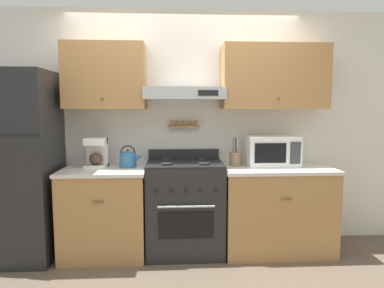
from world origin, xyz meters
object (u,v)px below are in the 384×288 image
(coffee_maker, at_px, (97,152))
(utensil_crock, at_px, (235,159))
(tea_kettle, at_px, (128,158))
(microwave, at_px, (272,151))
(stove_range, at_px, (185,207))
(refrigerator, at_px, (15,166))

(coffee_maker, bearing_deg, utensil_crock, -0.98)
(tea_kettle, distance_m, microwave, 1.51)
(utensil_crock, bearing_deg, microwave, 2.60)
(utensil_crock, bearing_deg, stove_range, -173.29)
(tea_kettle, bearing_deg, utensil_crock, 0.00)
(refrigerator, distance_m, tea_kettle, 1.11)
(refrigerator, relative_size, tea_kettle, 8.19)
(tea_kettle, distance_m, coffee_maker, 0.33)
(refrigerator, relative_size, microwave, 3.49)
(tea_kettle, relative_size, utensil_crock, 0.75)
(refrigerator, bearing_deg, tea_kettle, 5.13)
(stove_range, relative_size, tea_kettle, 4.61)
(stove_range, height_order, refrigerator, refrigerator)
(refrigerator, relative_size, utensil_crock, 6.18)
(tea_kettle, bearing_deg, microwave, 0.68)
(tea_kettle, height_order, utensil_crock, utensil_crock)
(refrigerator, distance_m, utensil_crock, 2.22)
(tea_kettle, xyz_separation_m, utensil_crock, (1.11, 0.00, -0.01))
(stove_range, xyz_separation_m, coffee_maker, (-0.91, 0.09, 0.56))
(microwave, bearing_deg, stove_range, -175.02)
(stove_range, distance_m, utensil_crock, 0.73)
(refrigerator, xyz_separation_m, coffee_maker, (0.78, 0.12, 0.11))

